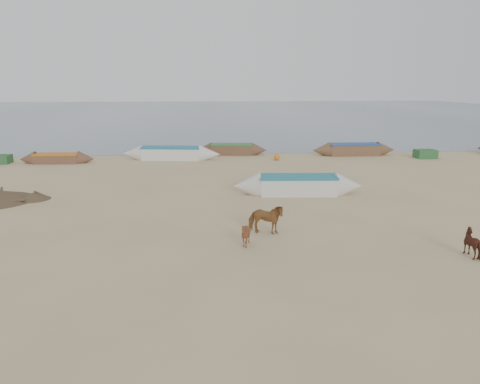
# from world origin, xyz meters

# --- Properties ---
(ground) EXTENTS (140.00, 140.00, 0.00)m
(ground) POSITION_xyz_m (0.00, 0.00, 0.00)
(ground) COLOR tan
(ground) RESTS_ON ground
(sea) EXTENTS (160.00, 160.00, 0.00)m
(sea) POSITION_xyz_m (0.00, 82.00, 0.01)
(sea) COLOR slate
(sea) RESTS_ON ground
(cow_adult) EXTENTS (1.51, 1.05, 1.17)m
(cow_adult) POSITION_xyz_m (0.72, 1.18, 0.58)
(cow_adult) COLOR brown
(cow_adult) RESTS_ON ground
(calf_front) EXTENTS (1.07, 1.04, 0.89)m
(calf_front) POSITION_xyz_m (-0.18, -0.17, 0.45)
(calf_front) COLOR brown
(calf_front) RESTS_ON ground
(calf_right) EXTENTS (1.09, 1.14, 0.90)m
(calf_right) POSITION_xyz_m (7.27, -1.79, 0.45)
(calf_right) COLOR #55281B
(calf_right) RESTS_ON ground
(near_canoe) EXTENTS (6.74, 1.93, 0.98)m
(near_canoe) POSITION_xyz_m (3.30, 7.55, 0.49)
(near_canoe) COLOR silver
(near_canoe) RESTS_ON ground
(waterline_canoes) EXTENTS (55.02, 4.54, 0.99)m
(waterline_canoes) POSITION_xyz_m (-2.83, 20.35, 0.45)
(waterline_canoes) COLOR brown
(waterline_canoes) RESTS_ON ground
(beach_clutter) EXTENTS (45.21, 4.07, 0.64)m
(beach_clutter) POSITION_xyz_m (3.98, 19.50, 0.30)
(beach_clutter) COLOR #295C30
(beach_clutter) RESTS_ON ground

